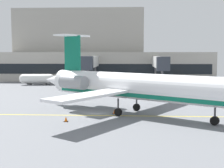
{
  "coord_description": "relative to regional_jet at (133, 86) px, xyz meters",
  "views": [
    {
      "loc": [
        3.62,
        -37.0,
        7.23
      ],
      "look_at": [
        1.37,
        5.37,
        3.0
      ],
      "focal_mm": 50.09,
      "sensor_mm": 36.0,
      "label": 1
    }
  ],
  "objects": [
    {
      "name": "terminal_building",
      "position": [
        -10.27,
        46.94,
        4.1
      ],
      "size": [
        57.78,
        12.29,
        18.91
      ],
      "color": "#ADA89E",
      "rests_on": "ground"
    },
    {
      "name": "jet_bridge_west",
      "position": [
        -8.56,
        30.6,
        1.88
      ],
      "size": [
        2.4,
        18.01,
        6.61
      ],
      "color": "silver",
      "rests_on": "ground"
    },
    {
      "name": "ground",
      "position": [
        -4.1,
        0.32,
        -3.38
      ],
      "size": [
        120.0,
        120.0,
        0.11
      ],
      "color": "slate"
    },
    {
      "name": "safety_cone_bravo",
      "position": [
        -7.06,
        -4.57,
        -3.08
      ],
      "size": [
        0.47,
        0.47,
        0.55
      ],
      "color": "orange",
      "rests_on": "ground"
    },
    {
      "name": "regional_jet",
      "position": [
        0.0,
        0.0,
        0.0
      ],
      "size": [
        26.99,
        21.67,
        9.65
      ],
      "color": "white",
      "rests_on": "ground"
    },
    {
      "name": "fuel_tank",
      "position": [
        -21.24,
        32.89,
        -1.95
      ],
      "size": [
        8.02,
        2.6,
        2.45
      ],
      "color": "white",
      "rests_on": "ground"
    },
    {
      "name": "baggage_tug",
      "position": [
        5.42,
        22.38,
        -2.37
      ],
      "size": [
        3.2,
        3.86,
        2.08
      ],
      "color": "silver",
      "rests_on": "ground"
    },
    {
      "name": "jet_bridge_east",
      "position": [
        5.98,
        29.96,
        1.83
      ],
      "size": [
        2.4,
        19.28,
        6.55
      ],
      "color": "silver",
      "rests_on": "ground"
    },
    {
      "name": "safety_cone_charlie",
      "position": [
        -2.13,
        -0.05,
        -3.08
      ],
      "size": [
        0.47,
        0.47,
        0.55
      ],
      "color": "orange",
      "rests_on": "ground"
    }
  ]
}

